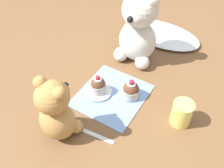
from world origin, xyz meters
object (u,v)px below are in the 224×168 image
(juice_glass, at_px, (182,113))
(teaspoon, at_px, (98,136))
(teddy_bear_cream, at_px, (138,29))
(cupcake_near_tan_bear, at_px, (98,85))
(teddy_bear_tan, at_px, (56,111))
(saucer_plate, at_px, (98,91))
(cupcake_near_cream_bear, at_px, (131,90))

(juice_glass, bearing_deg, teaspoon, -136.13)
(teddy_bear_cream, xyz_separation_m, cupcake_near_tan_bear, (-0.02, -0.23, -0.10))
(teddy_bear_cream, relative_size, teddy_bear_tan, 1.32)
(saucer_plate, distance_m, teaspoon, 0.17)
(cupcake_near_cream_bear, relative_size, cupcake_near_tan_bear, 1.04)
(saucer_plate, xyz_separation_m, cupcake_near_tan_bear, (0.00, 0.00, 0.03))
(saucer_plate, relative_size, juice_glass, 1.10)
(teddy_bear_tan, height_order, cupcake_near_tan_bear, teddy_bear_tan)
(teddy_bear_tan, bearing_deg, saucer_plate, -89.84)
(cupcake_near_tan_bear, xyz_separation_m, teaspoon, (0.09, -0.14, -0.04))
(teddy_bear_tan, bearing_deg, cupcake_near_tan_bear, -89.84)
(cupcake_near_tan_bear, height_order, juice_glass, same)
(teddy_bear_tan, relative_size, teaspoon, 2.07)
(teddy_bear_tan, xyz_separation_m, juice_glass, (0.29, 0.22, -0.06))
(teddy_bear_tan, bearing_deg, cupcake_near_cream_bear, -112.69)
(saucer_plate, height_order, cupcake_near_tan_bear, cupcake_near_tan_bear)
(saucer_plate, bearing_deg, teddy_bear_cream, 84.74)
(cupcake_near_cream_bear, height_order, cupcake_near_tan_bear, cupcake_near_tan_bear)
(teddy_bear_cream, bearing_deg, juice_glass, -38.69)
(teddy_bear_tan, distance_m, cupcake_near_cream_bear, 0.26)
(juice_glass, xyz_separation_m, teaspoon, (-0.18, -0.18, -0.04))
(cupcake_near_cream_bear, height_order, teaspoon, cupcake_near_cream_bear)
(teddy_bear_cream, height_order, saucer_plate, teddy_bear_cream)
(teddy_bear_cream, xyz_separation_m, teaspoon, (0.07, -0.37, -0.13))
(cupcake_near_cream_bear, relative_size, saucer_plate, 0.81)
(cupcake_near_cream_bear, xyz_separation_m, teaspoon, (-0.01, -0.19, -0.03))
(cupcake_near_cream_bear, bearing_deg, cupcake_near_tan_bear, -157.45)
(saucer_plate, xyz_separation_m, teaspoon, (0.09, -0.14, -0.01))
(cupcake_near_tan_bear, bearing_deg, teddy_bear_tan, -92.40)
(teddy_bear_cream, distance_m, cupcake_near_cream_bear, 0.23)
(cupcake_near_tan_bear, distance_m, juice_glass, 0.28)
(teddy_bear_tan, distance_m, saucer_plate, 0.21)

